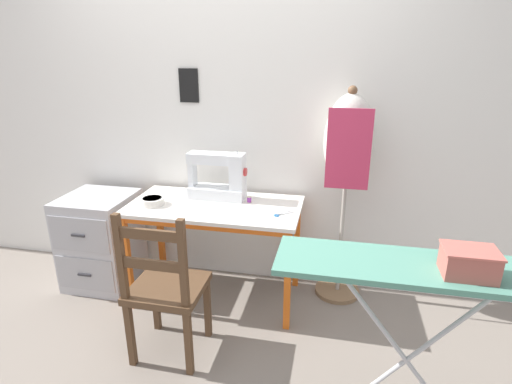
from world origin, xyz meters
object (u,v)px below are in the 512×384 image
(scissors, at_px, (281,214))
(filing_cabinet, at_px, (101,240))
(ironing_board, at_px, (419,278))
(dress_form, at_px, (348,153))
(sewing_machine, at_px, (220,178))
(thread_spool_near_machine, at_px, (249,199))
(storage_box, at_px, (469,262))
(wooden_chair, at_px, (166,289))
(fabric_bowl, at_px, (152,201))

(scissors, distance_m, filing_cabinet, 1.41)
(scissors, xyz_separation_m, ironing_board, (0.67, -0.83, 0.13))
(ironing_board, bearing_deg, dress_form, 103.93)
(sewing_machine, height_order, thread_spool_near_machine, sewing_machine)
(filing_cabinet, bearing_deg, dress_form, 6.36)
(dress_form, xyz_separation_m, ironing_board, (0.28, -1.13, -0.22))
(storage_box, bearing_deg, scissors, 133.16)
(wooden_chair, distance_m, dress_form, 1.41)
(sewing_machine, distance_m, dress_form, 0.87)
(thread_spool_near_machine, bearing_deg, sewing_machine, 168.44)
(dress_form, bearing_deg, thread_spool_near_machine, -168.79)
(thread_spool_near_machine, distance_m, dress_form, 0.72)
(wooden_chair, bearing_deg, dress_form, 41.25)
(filing_cabinet, bearing_deg, ironing_board, -24.72)
(dress_form, distance_m, storage_box, 1.25)
(ironing_board, bearing_deg, scissors, 128.77)
(fabric_bowl, distance_m, dress_form, 1.33)
(scissors, distance_m, wooden_chair, 0.82)
(fabric_bowl, bearing_deg, thread_spool_near_machine, 15.59)
(fabric_bowl, bearing_deg, dress_form, 13.41)
(fabric_bowl, xyz_separation_m, thread_spool_near_machine, (0.62, 0.17, -0.00))
(storage_box, bearing_deg, sewing_machine, 139.45)
(scissors, relative_size, ironing_board, 0.11)
(wooden_chair, xyz_separation_m, ironing_board, (1.23, -0.30, 0.41))
(ironing_board, bearing_deg, storage_box, -15.63)
(scissors, relative_size, thread_spool_near_machine, 2.96)
(scissors, bearing_deg, ironing_board, -51.23)
(sewing_machine, height_order, dress_form, dress_form)
(filing_cabinet, bearing_deg, scissors, -4.28)
(fabric_bowl, xyz_separation_m, dress_form, (1.25, 0.30, 0.32))
(filing_cabinet, relative_size, storage_box, 3.62)
(fabric_bowl, relative_size, filing_cabinet, 0.23)
(scissors, bearing_deg, storage_box, -46.84)
(sewing_machine, xyz_separation_m, filing_cabinet, (-0.91, -0.11, -0.51))
(scissors, xyz_separation_m, storage_box, (0.82, -0.88, 0.24))
(scissors, height_order, wooden_chair, wooden_chair)
(wooden_chair, bearing_deg, thread_spool_near_machine, 65.81)
(sewing_machine, relative_size, wooden_chair, 0.44)
(filing_cabinet, bearing_deg, sewing_machine, 7.16)
(wooden_chair, height_order, dress_form, dress_form)
(ironing_board, height_order, storage_box, storage_box)
(sewing_machine, bearing_deg, storage_box, -40.55)
(scissors, bearing_deg, filing_cabinet, 175.72)
(fabric_bowl, bearing_deg, storage_box, -27.39)
(thread_spool_near_machine, distance_m, filing_cabinet, 1.19)
(thread_spool_near_machine, xyz_separation_m, storage_box, (1.06, -1.05, 0.22))
(scissors, height_order, ironing_board, ironing_board)
(sewing_machine, distance_m, storage_box, 1.68)
(filing_cabinet, relative_size, dress_form, 0.47)
(thread_spool_near_machine, distance_m, storage_box, 1.51)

